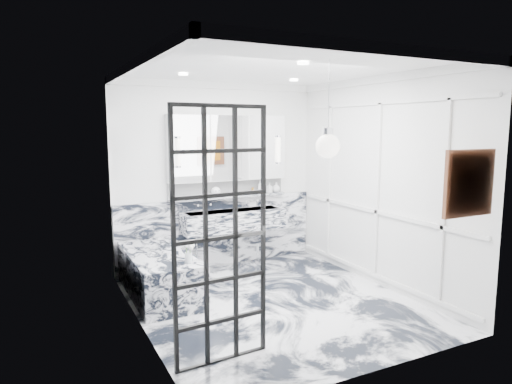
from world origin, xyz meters
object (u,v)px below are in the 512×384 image
mirror_cabinet (228,148)px  trough_sink (233,220)px  bathtub (160,274)px  crittall_door (221,238)px

mirror_cabinet → trough_sink: bearing=-90.0°
mirror_cabinet → bathtub: size_ratio=1.15×
trough_sink → bathtub: (-1.33, -0.66, -0.45)m
crittall_door → mirror_cabinet: (1.25, 2.75, 0.66)m
mirror_cabinet → bathtub: (-1.32, -0.83, -1.54)m
trough_sink → mirror_cabinet: 1.10m
trough_sink → bathtub: size_ratio=0.97×
crittall_door → trough_sink: bearing=60.2°
bathtub → mirror_cabinet: bearing=32.1°
crittall_door → trough_sink: size_ratio=1.45×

